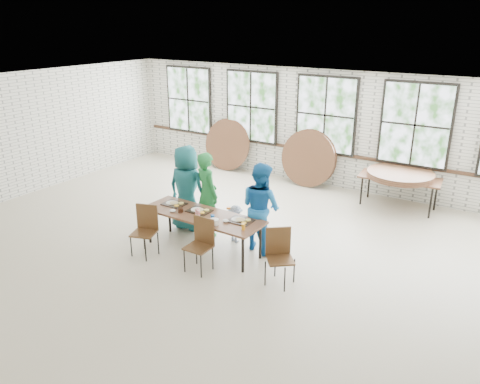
% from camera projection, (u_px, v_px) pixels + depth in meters
% --- Properties ---
extents(room, '(12.00, 12.00, 12.00)m').
position_uv_depth(room, '(326.00, 117.00, 11.84)').
color(room, '#C0B198').
rests_on(room, ground).
extents(dining_table, '(2.41, 0.84, 0.74)m').
position_uv_depth(dining_table, '(202.00, 217.00, 8.71)').
color(dining_table, brown).
rests_on(dining_table, ground).
extents(chair_near_left, '(0.53, 0.52, 0.95)m').
position_uv_depth(chair_near_left, '(146.00, 226.00, 8.65)').
color(chair_near_left, '#52341B').
rests_on(chair_near_left, ground).
extents(chair_near_right, '(0.43, 0.41, 0.95)m').
position_uv_depth(chair_near_right, '(201.00, 240.00, 8.10)').
color(chair_near_right, '#52341B').
rests_on(chair_near_right, ground).
extents(chair_spare, '(0.58, 0.58, 0.95)m').
position_uv_depth(chair_spare, '(279.00, 251.00, 7.70)').
color(chair_spare, '#52341B').
rests_on(chair_spare, ground).
extents(adult_teal, '(0.90, 0.61, 1.79)m').
position_uv_depth(adult_teal, '(187.00, 188.00, 9.59)').
color(adult_teal, '#1C5E6C').
rests_on(adult_teal, ground).
extents(adult_green, '(0.75, 0.64, 1.73)m').
position_uv_depth(adult_green, '(207.00, 194.00, 9.34)').
color(adult_green, '#1F7534').
rests_on(adult_green, ground).
extents(toddler, '(0.53, 0.36, 0.76)m').
position_uv_depth(toddler, '(235.00, 224.00, 9.17)').
color(toddler, '#14213F').
rests_on(toddler, ground).
extents(adult_blue, '(0.99, 0.87, 1.71)m').
position_uv_depth(adult_blue, '(261.00, 207.00, 8.72)').
color(adult_blue, '#1966B1').
rests_on(adult_blue, ground).
extents(storage_table, '(1.86, 0.90, 0.74)m').
position_uv_depth(storage_table, '(400.00, 179.00, 10.75)').
color(storage_table, brown).
rests_on(storage_table, ground).
extents(tabletop_clutter, '(2.02, 0.62, 0.11)m').
position_uv_depth(tabletop_clutter, '(205.00, 215.00, 8.61)').
color(tabletop_clutter, black).
rests_on(tabletop_clutter, dining_table).
extents(round_tops_stacked, '(1.50, 1.50, 0.13)m').
position_uv_depth(round_tops_stacked, '(400.00, 175.00, 10.71)').
color(round_tops_stacked, brown).
rests_on(round_tops_stacked, storage_table).
extents(round_tops_leaning, '(4.11, 0.43, 1.50)m').
position_uv_depth(round_tops_leaning, '(279.00, 154.00, 12.65)').
color(round_tops_leaning, brown).
rests_on(round_tops_leaning, ground).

